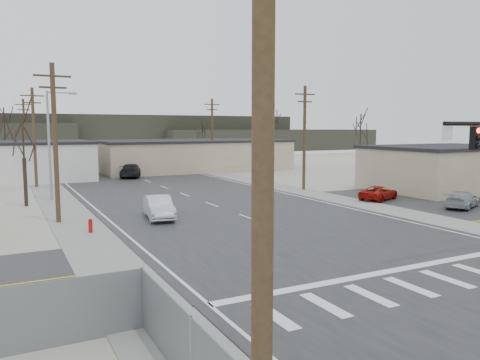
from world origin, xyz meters
The scene contains 28 objects.
ground centered at (0.00, 0.00, 0.00)m, with size 140.00×140.00×0.00m, color silver.
main_road centered at (0.00, 15.00, 0.02)m, with size 18.00×110.00×0.05m, color #242426.
cross_road centered at (0.00, 0.00, 0.02)m, with size 90.00×10.00×0.04m, color #242426.
parking_lot centered at (20.00, 6.00, 0.02)m, with size 18.00×20.00×0.03m, color #242426.
sidewalk_left centered at (-10.60, 20.00, 0.03)m, with size 3.00×90.00×0.06m, color gray.
sidewalk_right centered at (10.60, 20.00, 0.03)m, with size 3.00×90.00×0.06m, color gray.
fire_hydrant centered at (-10.20, 8.00, 0.45)m, with size 0.24×0.24×0.87m.
building_right_far centered at (10.00, 44.00, 2.15)m, with size 26.30×14.30×4.30m.
building_lot centered at (24.00, 12.00, 2.16)m, with size 14.30×10.30×4.30m.
upole_left_a centered at (-11.50, -14.00, 5.22)m, with size 2.20×0.30×10.00m.
upole_left_b centered at (-11.50, 12.00, 5.22)m, with size 2.20×0.30×10.00m.
upole_left_c centered at (-11.50, 32.00, 5.22)m, with size 2.20×0.30×10.00m.
upole_left_d centered at (-11.50, 52.00, 5.22)m, with size 2.20×0.30×10.00m.
upole_right_a centered at (11.50, 18.00, 5.22)m, with size 2.20×0.30×10.00m.
upole_right_b centered at (11.50, 40.00, 5.22)m, with size 2.20×0.30×10.00m.
streetlight_main centered at (-10.80, 22.00, 5.09)m, with size 2.40×0.25×9.00m.
tree_left_near centered at (-13.00, 20.00, 5.23)m, with size 3.30×3.30×7.35m.
tree_right_mid centered at (12.50, 26.00, 5.93)m, with size 3.74×3.74×8.33m.
tree_left_far centered at (-14.00, 46.00, 6.28)m, with size 3.96×3.96×8.82m.
tree_right_far centered at (15.00, 52.00, 5.58)m, with size 3.52×3.52×7.84m.
tree_lot centered at (22.00, 22.00, 5.58)m, with size 3.52×3.52×7.84m.
hill_center centered at (15.00, 96.00, 4.50)m, with size 80.00×18.00×9.00m, color #333026.
hill_right centered at (50.00, 90.00, 2.75)m, with size 60.00×18.00×5.50m, color #333026.
sedan_crossing centered at (-5.39, 10.42, 0.79)m, with size 1.57×4.50×1.48m, color #B8BCC4.
car_far_a centered at (-0.52, 37.08, 0.87)m, with size 2.31×5.67×1.65m, color black.
car_far_b centered at (0.43, 60.28, 0.79)m, with size 1.75×4.35×1.48m, color black.
car_parked_red centered at (13.40, 9.83, 0.61)m, with size 1.92×4.17×1.16m, color #961008.
car_parked_silver centered at (16.20, 4.02, 0.65)m, with size 1.74×4.27×1.24m, color gray.
Camera 1 is at (-14.55, -19.30, 6.03)m, focal length 35.00 mm.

